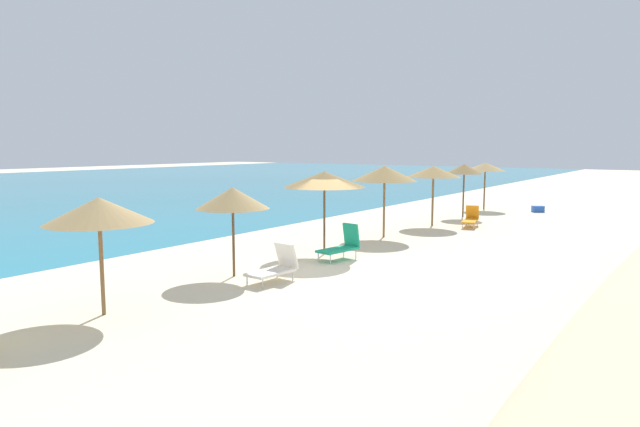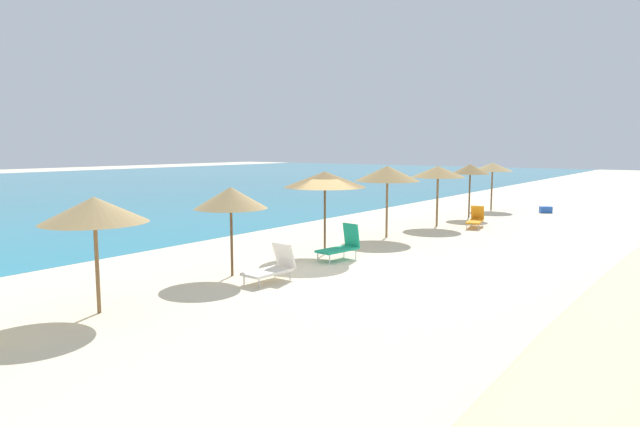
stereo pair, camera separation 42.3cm
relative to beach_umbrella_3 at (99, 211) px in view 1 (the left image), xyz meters
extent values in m
plane|color=beige|center=(6.69, -1.28, -2.21)|extent=(160.00, 160.00, 0.00)
cylinder|color=brown|center=(0.00, 0.00, -1.16)|extent=(0.08, 0.08, 2.10)
cone|color=tan|center=(0.00, 0.00, 0.01)|extent=(2.21, 2.21, 0.55)
cylinder|color=brown|center=(4.09, 0.16, -1.21)|extent=(0.07, 0.07, 2.01)
cone|color=tan|center=(4.09, 0.16, -0.06)|extent=(1.98, 1.98, 0.58)
cylinder|color=brown|center=(8.03, -0.12, -1.03)|extent=(0.07, 0.07, 2.37)
cone|color=olive|center=(8.03, -0.12, 0.26)|extent=(2.67, 2.67, 0.51)
cylinder|color=brown|center=(12.23, -0.06, -1.04)|extent=(0.09, 0.09, 2.35)
cone|color=#9E7F4C|center=(12.23, -0.06, 0.28)|extent=(2.50, 2.50, 0.59)
cylinder|color=brown|center=(16.25, -0.33, -1.05)|extent=(0.09, 0.09, 2.33)
cone|color=#9E7F4C|center=(16.25, -0.33, 0.21)|extent=(2.39, 2.39, 0.49)
cylinder|color=brown|center=(20.04, -0.34, -1.05)|extent=(0.08, 0.08, 2.32)
cone|color=olive|center=(20.04, -0.34, 0.20)|extent=(1.92, 1.92, 0.49)
cylinder|color=brown|center=(24.03, -0.08, -1.06)|extent=(0.09, 0.09, 2.31)
cone|color=tan|center=(24.03, -0.08, 0.18)|extent=(2.22, 2.22, 0.47)
cube|color=orange|center=(16.77, -1.89, -1.94)|extent=(1.61, 0.88, 0.07)
cube|color=orange|center=(17.48, -1.73, -1.62)|extent=(0.38, 0.61, 0.62)
cylinder|color=silver|center=(16.08, -1.80, -2.09)|extent=(0.04, 0.04, 0.24)
cylinder|color=silver|center=(16.19, -2.26, -2.09)|extent=(0.04, 0.04, 0.24)
cylinder|color=silver|center=(17.35, -1.52, -2.09)|extent=(0.04, 0.04, 0.24)
cylinder|color=silver|center=(17.45, -1.98, -2.09)|extent=(0.04, 0.04, 0.24)
cube|color=white|center=(4.12, -1.11, -1.93)|extent=(1.37, 0.76, 0.07)
cube|color=white|center=(4.74, -1.15, -1.58)|extent=(0.33, 0.68, 0.69)
cylinder|color=silver|center=(3.58, -0.79, -2.09)|extent=(0.04, 0.04, 0.24)
cylinder|color=silver|center=(3.54, -1.35, -2.09)|extent=(0.04, 0.04, 0.24)
cylinder|color=silver|center=(4.70, -0.87, -2.09)|extent=(0.04, 0.04, 0.24)
cylinder|color=silver|center=(4.66, -1.43, -2.09)|extent=(0.04, 0.04, 0.24)
cube|color=#199972|center=(7.47, -1.01, -1.87)|extent=(1.47, 0.81, 0.07)
cube|color=#199972|center=(8.11, -1.11, -1.49)|extent=(0.27, 0.62, 0.76)
cylinder|color=silver|center=(6.92, -0.66, -2.06)|extent=(0.04, 0.04, 0.30)
cylinder|color=silver|center=(6.84, -1.17, -2.06)|extent=(0.04, 0.04, 0.30)
cylinder|color=silver|center=(8.09, -0.84, -2.06)|extent=(0.04, 0.04, 0.30)
cylinder|color=silver|center=(8.01, -1.35, -2.06)|extent=(0.04, 0.04, 0.30)
cube|color=blue|center=(24.29, -2.95, -2.04)|extent=(0.64, 0.71, 0.34)
camera|label=1|loc=(-6.59, -10.19, 1.32)|focal=30.81mm
camera|label=2|loc=(-6.34, -10.53, 1.32)|focal=30.81mm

